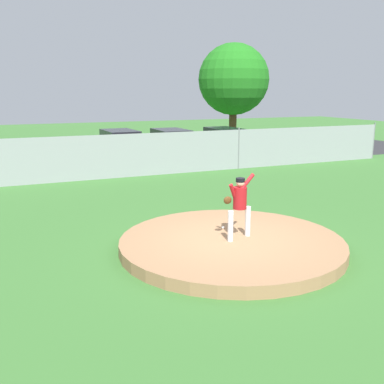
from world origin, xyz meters
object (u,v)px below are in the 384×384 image
object	(u,v)px
baseball	(223,227)
traffic_cone_orange	(87,159)
pitcher_youth	(239,202)
parked_car_charcoal	(224,142)
parked_car_champagne	(171,145)
parked_car_burgundy	(120,147)

from	to	relation	value
baseball	traffic_cone_orange	xyz separation A→B (m)	(-0.95, 13.68, -0.05)
pitcher_youth	parked_car_charcoal	distance (m)	15.89
baseball	parked_car_charcoal	world-z (taller)	parked_car_charcoal
parked_car_champagne	parked_car_burgundy	xyz separation A→B (m)	(-2.81, 0.28, 0.02)
traffic_cone_orange	pitcher_youth	bearing A→B (deg)	-86.26
parked_car_champagne	traffic_cone_orange	world-z (taller)	parked_car_champagne
pitcher_youth	parked_car_charcoal	xyz separation A→B (m)	(6.98, 14.27, -0.39)
parked_car_burgundy	traffic_cone_orange	size ratio (longest dim) A/B	8.66
baseball	parked_car_burgundy	world-z (taller)	parked_car_burgundy
parked_car_charcoal	traffic_cone_orange	xyz separation A→B (m)	(-7.93, 0.23, -0.53)
pitcher_youth	parked_car_charcoal	size ratio (longest dim) A/B	0.35
pitcher_youth	traffic_cone_orange	world-z (taller)	pitcher_youth
baseball	pitcher_youth	bearing A→B (deg)	-90.48
baseball	traffic_cone_orange	bearing A→B (deg)	93.99
traffic_cone_orange	parked_car_champagne	bearing A→B (deg)	-3.37
baseball	parked_car_champagne	bearing A→B (deg)	74.68
baseball	parked_car_champagne	world-z (taller)	parked_car_champagne
pitcher_youth	traffic_cone_orange	xyz separation A→B (m)	(-0.95, 14.50, -0.92)
traffic_cone_orange	baseball	bearing A→B (deg)	-86.01
parked_car_champagne	parked_car_burgundy	world-z (taller)	parked_car_burgundy
pitcher_youth	traffic_cone_orange	size ratio (longest dim) A/B	2.82
parked_car_charcoal	parked_car_champagne	world-z (taller)	parked_car_champagne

